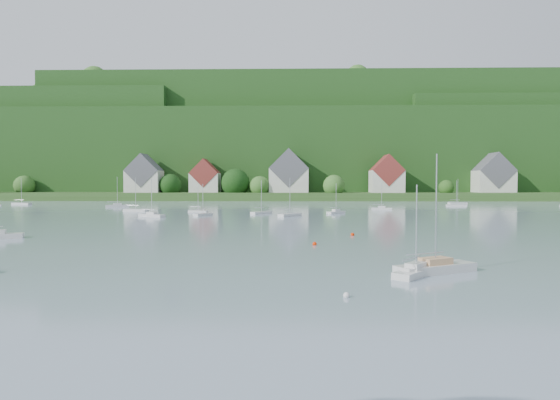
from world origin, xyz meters
name	(u,v)px	position (x,y,z in m)	size (l,w,h in m)	color
far_shore_strip	(277,195)	(0.00, 200.00, 1.50)	(600.00, 60.00, 3.00)	#2B4A1B
forested_ridge	(281,156)	(0.39, 268.57, 22.89)	(620.00, 181.22, 69.89)	#143B12
village_building_0	(144,177)	(-55.00, 187.00, 9.51)	(14.00, 10.40, 16.00)	beige
village_building_1	(205,179)	(-30.00, 189.00, 8.75)	(12.00, 9.36, 14.00)	beige
village_building_2	(289,175)	(5.00, 188.00, 10.27)	(16.00, 11.44, 18.00)	beige
village_building_3	(387,177)	(45.00, 186.00, 9.43)	(13.00, 10.40, 15.50)	beige
village_building_4	(494,176)	(90.00, 190.00, 9.59)	(15.00, 10.40, 16.50)	beige
near_sailboat_2	(435,267)	(17.06, 29.26, 0.47)	(7.01, 4.81, 9.29)	silver
near_sailboat_3	(416,270)	(15.22, 28.06, 0.40)	(4.39, 4.83, 6.90)	silver
mooring_buoy_1	(346,297)	(9.16, 21.20, 0.00)	(0.41, 0.41, 0.41)	silver
mooring_buoy_2	(315,245)	(8.44, 45.39, 0.00)	(0.49, 0.49, 0.49)	red
mooring_buoy_3	(352,236)	(13.98, 55.08, 0.00)	(0.50, 0.50, 0.50)	red
far_sailboat_cluster	(288,208)	(5.20, 118.00, 0.37)	(203.27, 62.22, 8.71)	silver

